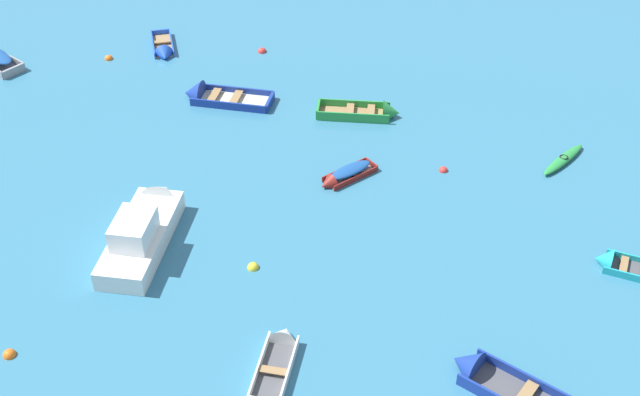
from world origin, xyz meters
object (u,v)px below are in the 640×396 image
object	(u,v)px
motor_launch_white_midfield_right	(145,227)
mooring_buoy_midfield	(10,355)
rowboat_turquoise_far_back	(618,264)
mooring_buoy_trailing	(262,52)
rowboat_deep_blue_distant_center	(488,377)
mooring_buoy_near_foreground	(443,171)
rowboat_white_back_row_right	(280,350)
rowboat_maroon_center	(342,176)
kayak_green_cluster_outer	(563,159)
rowboat_green_near_left	(374,113)
mooring_buoy_between_boats_right	(253,268)
rowboat_blue_back_row_center	(164,51)
mooring_buoy_outer_edge	(109,59)
rowboat_deep_blue_near_right	(208,96)

from	to	relation	value
motor_launch_white_midfield_right	mooring_buoy_midfield	size ratio (longest dim) A/B	13.85
rowboat_turquoise_far_back	mooring_buoy_trailing	xyz separation A→B (m)	(-10.76, 18.60, -0.14)
rowboat_deep_blue_distant_center	mooring_buoy_near_foreground	xyz separation A→B (m)	(1.83, 11.02, -0.20)
rowboat_deep_blue_distant_center	rowboat_white_back_row_right	size ratio (longest dim) A/B	1.19
rowboat_maroon_center	rowboat_white_back_row_right	xyz separation A→B (m)	(-3.70, -8.87, -0.05)
rowboat_turquoise_far_back	mooring_buoy_near_foreground	world-z (taller)	rowboat_turquoise_far_back
kayak_green_cluster_outer	mooring_buoy_near_foreground	bearing A→B (deg)	177.37
rowboat_maroon_center	mooring_buoy_near_foreground	size ratio (longest dim) A/B	7.21
rowboat_green_near_left	mooring_buoy_between_boats_right	bearing A→B (deg)	-124.89
rowboat_blue_back_row_center	mooring_buoy_midfield	bearing A→B (deg)	-104.61
rowboat_green_near_left	mooring_buoy_trailing	distance (m)	8.37
rowboat_deep_blue_distant_center	rowboat_turquoise_far_back	world-z (taller)	rowboat_deep_blue_distant_center
mooring_buoy_near_foreground	mooring_buoy_outer_edge	world-z (taller)	mooring_buoy_outer_edge
rowboat_maroon_center	rowboat_turquoise_far_back	size ratio (longest dim) A/B	0.89
motor_launch_white_midfield_right	mooring_buoy_trailing	distance (m)	15.39
rowboat_white_back_row_right	mooring_buoy_trailing	world-z (taller)	rowboat_white_back_row_right
rowboat_green_near_left	kayak_green_cluster_outer	bearing A→B (deg)	-34.57
rowboat_deep_blue_distant_center	rowboat_maroon_center	distance (m)	11.34
rowboat_deep_blue_near_right	mooring_buoy_outer_edge	distance (m)	6.82
mooring_buoy_trailing	rowboat_white_back_row_right	bearing A→B (deg)	-94.71
mooring_buoy_midfield	mooring_buoy_between_boats_right	distance (m)	8.56
rowboat_deep_blue_near_right	mooring_buoy_midfield	size ratio (longest dim) A/B	10.36
rowboat_white_back_row_right	rowboat_deep_blue_distant_center	bearing A→B (deg)	-19.61
mooring_buoy_midfield	mooring_buoy_trailing	bearing A→B (deg)	62.05
motor_launch_white_midfield_right	mooring_buoy_between_boats_right	bearing A→B (deg)	-30.96
mooring_buoy_near_foreground	mooring_buoy_trailing	size ratio (longest dim) A/B	0.83
mooring_buoy_midfield	mooring_buoy_trailing	size ratio (longest dim) A/B	0.94
rowboat_blue_back_row_center	rowboat_maroon_center	bearing A→B (deg)	-60.46
rowboat_deep_blue_distant_center	mooring_buoy_outer_edge	world-z (taller)	rowboat_deep_blue_distant_center
rowboat_green_near_left	mooring_buoy_midfield	bearing A→B (deg)	-140.23
rowboat_maroon_center	mooring_buoy_trailing	distance (m)	11.94
motor_launch_white_midfield_right	rowboat_turquoise_far_back	xyz separation A→B (m)	(16.69, -4.41, -0.42)
rowboat_maroon_center	mooring_buoy_trailing	size ratio (longest dim) A/B	5.98
kayak_green_cluster_outer	mooring_buoy_near_foreground	xyz separation A→B (m)	(-5.17, 0.24, -0.14)
kayak_green_cluster_outer	mooring_buoy_between_boats_right	world-z (taller)	kayak_green_cluster_outer
rowboat_white_back_row_right	rowboat_deep_blue_near_right	distance (m)	16.35
rowboat_deep_blue_distant_center	rowboat_maroon_center	world-z (taller)	rowboat_deep_blue_distant_center
rowboat_white_back_row_right	rowboat_green_near_left	distance (m)	14.78
rowboat_blue_back_row_center	mooring_buoy_near_foreground	bearing A→B (deg)	-47.75
rowboat_deep_blue_near_right	mooring_buoy_trailing	distance (m)	5.31
rowboat_deep_blue_distant_center	rowboat_blue_back_row_center	xyz separation A→B (m)	(-9.49, 23.49, -0.05)
mooring_buoy_trailing	mooring_buoy_near_foreground	bearing A→B (deg)	-61.98
rowboat_deep_blue_distant_center	mooring_buoy_between_boats_right	xyz separation A→B (m)	(-6.60, 6.38, -0.20)
rowboat_deep_blue_distant_center	mooring_buoy_midfield	distance (m)	15.11
rowboat_maroon_center	rowboat_green_near_left	world-z (taller)	rowboat_green_near_left
motor_launch_white_midfield_right	mooring_buoy_between_boats_right	world-z (taller)	motor_launch_white_midfield_right
rowboat_deep_blue_distant_center	mooring_buoy_outer_edge	distance (m)	26.39
rowboat_turquoise_far_back	mooring_buoy_trailing	size ratio (longest dim) A/B	6.68
motor_launch_white_midfield_right	rowboat_maroon_center	xyz separation A→B (m)	(7.93, 2.42, -0.35)
rowboat_blue_back_row_center	rowboat_deep_blue_near_right	world-z (taller)	rowboat_deep_blue_near_right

